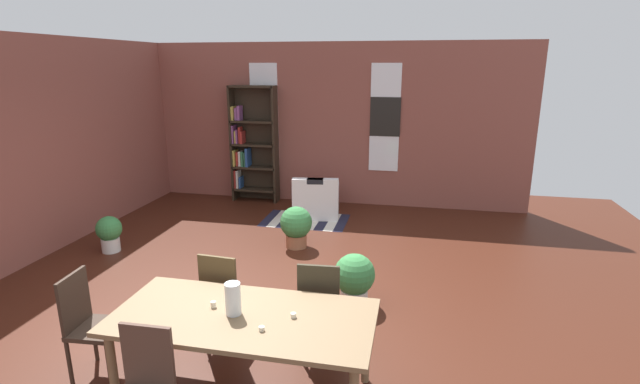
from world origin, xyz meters
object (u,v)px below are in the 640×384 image
object	(u,v)px
dining_chair_head_left	(89,322)
bookshelf_tall	(251,145)
dining_chair_far_left	(224,294)
potted_plant_by_shelf	(109,232)
armchair_white	(316,201)
potted_plant_corner	(354,277)
dining_chair_far_right	(320,304)
potted_plant_window	(296,225)
dining_table	(244,323)
vase_on_table	(233,299)

from	to	relation	value
dining_chair_head_left	bookshelf_tall	bearing A→B (deg)	95.19
dining_chair_far_left	potted_plant_by_shelf	bearing A→B (deg)	144.91
armchair_white	dining_chair_head_left	bearing A→B (deg)	-101.43
bookshelf_tall	potted_plant_corner	distance (m)	4.64
bookshelf_tall	dining_chair_head_left	bearing A→B (deg)	-84.81
armchair_white	potted_plant_corner	xyz separation A→B (m)	(1.11, -3.07, 0.05)
potted_plant_corner	bookshelf_tall	bearing A→B (deg)	124.26
dining_chair_far_left	dining_chair_far_right	xyz separation A→B (m)	(0.95, 0.00, 0.00)
dining_chair_far_right	potted_plant_window	world-z (taller)	dining_chair_far_right
potted_plant_corner	dining_chair_far_left	bearing A→B (deg)	-138.64
dining_table	dining_chair_far_right	size ratio (longest dim) A/B	2.19
potted_plant_by_shelf	potted_plant_window	bearing A→B (deg)	15.54
dining_chair_far_right	dining_chair_head_left	bearing A→B (deg)	-159.29
dining_chair_far_left	potted_plant_by_shelf	xyz separation A→B (m)	(-2.56, 1.80, -0.22)
bookshelf_tall	dining_chair_far_right	bearing A→B (deg)	-63.47
armchair_white	potted_plant_window	xyz separation A→B (m)	(0.03, -1.54, 0.07)
dining_chair_far_left	bookshelf_tall	size ratio (longest dim) A/B	0.42
dining_table	potted_plant_window	world-z (taller)	dining_table
dining_chair_far_left	armchair_white	world-z (taller)	dining_chair_far_left
potted_plant_by_shelf	dining_chair_head_left	bearing A→B (deg)	-57.16
dining_table	armchair_white	world-z (taller)	armchair_white
vase_on_table	potted_plant_window	bearing A→B (deg)	96.03
potted_plant_by_shelf	dining_chair_far_left	bearing A→B (deg)	-35.09
dining_table	vase_on_table	world-z (taller)	vase_on_table
vase_on_table	armchair_white	xyz separation A→B (m)	(-0.37, 4.77, -0.60)
dining_table	potted_plant_by_shelf	distance (m)	3.96
armchair_white	potted_plant_window	world-z (taller)	armchair_white
bookshelf_tall	armchair_white	size ratio (longest dim) A/B	2.48
vase_on_table	potted_plant_window	world-z (taller)	vase_on_table
dining_table	dining_chair_far_right	xyz separation A→B (m)	(0.47, 0.71, -0.16)
dining_chair_far_right	bookshelf_tall	bearing A→B (deg)	116.53
potted_plant_corner	dining_table	bearing A→B (deg)	-111.19
dining_chair_head_left	potted_plant_by_shelf	distance (m)	3.00
dining_chair_far_right	dining_table	bearing A→B (deg)	-123.77
potted_plant_corner	potted_plant_window	world-z (taller)	potted_plant_window
dining_chair_head_left	potted_plant_by_shelf	xyz separation A→B (m)	(-1.62, 2.52, -0.22)
dining_chair_far_right	dining_chair_head_left	distance (m)	2.02
vase_on_table	potted_plant_corner	world-z (taller)	vase_on_table
bookshelf_tall	vase_on_table	bearing A→B (deg)	-71.51
armchair_white	dining_chair_far_left	bearing A→B (deg)	-90.37
potted_plant_by_shelf	armchair_white	bearing A→B (deg)	41.16
dining_chair_far_right	potted_plant_window	size ratio (longest dim) A/B	1.52
dining_table	armchair_white	distance (m)	4.81
vase_on_table	potted_plant_corner	distance (m)	1.94
dining_table	bookshelf_tall	bearing A→B (deg)	109.22
vase_on_table	dining_chair_far_left	distance (m)	0.89
potted_plant_by_shelf	potted_plant_window	world-z (taller)	potted_plant_window
armchair_white	potted_plant_by_shelf	distance (m)	3.44
dining_chair_far_right	potted_plant_corner	size ratio (longest dim) A/B	1.58
dining_table	potted_plant_corner	size ratio (longest dim) A/B	3.47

